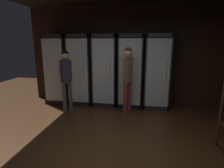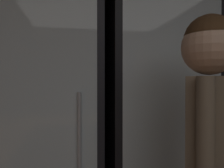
# 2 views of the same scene
# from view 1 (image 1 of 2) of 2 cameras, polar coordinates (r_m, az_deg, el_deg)

# --- Properties ---
(wall_back) EXTENTS (6.00, 0.06, 2.80)m
(wall_back) POSITION_cam_1_polar(r_m,az_deg,el_deg) (5.26, 5.78, 8.90)
(wall_back) COLOR black
(wall_back) RESTS_ON ground
(cooler_far_left) EXTENTS (0.66, 0.58, 2.00)m
(cooler_far_left) POSITION_cam_1_polar(r_m,az_deg,el_deg) (5.59, -16.68, 4.30)
(cooler_far_left) COLOR black
(cooler_far_left) RESTS_ON ground
(cooler_left) EXTENTS (0.66, 0.58, 2.00)m
(cooler_left) POSITION_cam_1_polar(r_m,az_deg,el_deg) (5.31, -9.72, 4.18)
(cooler_left) COLOR black
(cooler_left) RESTS_ON ground
(cooler_center) EXTENTS (0.66, 0.58, 2.00)m
(cooler_center) POSITION_cam_1_polar(r_m,az_deg,el_deg) (5.12, -2.13, 4.05)
(cooler_center) COLOR black
(cooler_center) RESTS_ON ground
(cooler_right) EXTENTS (0.66, 0.58, 2.00)m
(cooler_right) POSITION_cam_1_polar(r_m,az_deg,el_deg) (5.03, 5.91, 3.96)
(cooler_right) COLOR black
(cooler_right) RESTS_ON ground
(cooler_far_right) EXTENTS (0.66, 0.58, 2.00)m
(cooler_far_right) POSITION_cam_1_polar(r_m,az_deg,el_deg) (5.03, 14.08, 3.55)
(cooler_far_right) COLOR #2B2B30
(cooler_far_right) RESTS_ON ground
(shopper_near) EXTENTS (0.26, 0.21, 1.59)m
(shopper_near) POSITION_cam_1_polar(r_m,az_deg,el_deg) (4.64, -14.38, 3.10)
(shopper_near) COLOR #4C4C4C
(shopper_near) RESTS_ON ground
(shopper_far) EXTENTS (0.24, 0.26, 1.67)m
(shopper_far) POSITION_cam_1_polar(r_m,az_deg,el_deg) (4.34, 5.04, 3.65)
(shopper_far) COLOR brown
(shopper_far) RESTS_ON ground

